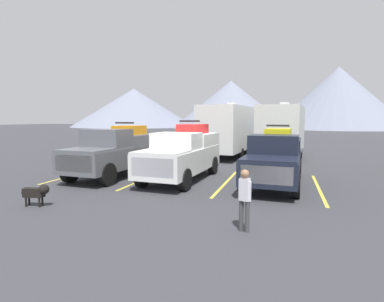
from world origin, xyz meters
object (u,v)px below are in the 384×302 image
Objects in this scene: pickup_truck_c at (275,157)px; camper_trailer_a at (228,128)px; pickup_truck_a at (116,151)px; person_a at (245,196)px; camper_trailer_b at (282,129)px; dog at (38,192)px; pickup_truck_b at (183,153)px.

camper_trailer_a is (-3.51, 8.15, 0.91)m from pickup_truck_c.
pickup_truck_a is 8.71m from person_a.
camper_trailer_a is at bearing 102.06° from person_a.
person_a is at bearing -38.61° from pickup_truck_a.
pickup_truck_c is 8.92m from camper_trailer_a.
camper_trailer_b is at bearing 87.32° from person_a.
dog is (-3.40, -13.87, -1.58)m from camper_trailer_a.
camper_trailer_a reaches higher than camper_trailer_b.
camper_trailer_b is at bearing 1.45° from camper_trailer_a.
pickup_truck_a is at bearing -113.65° from camper_trailer_a.
dog is at bearing -103.76° from camper_trailer_a.
pickup_truck_a is 0.68× the size of camper_trailer_b.
camper_trailer_a is 3.68m from camper_trailer_b.
person_a is 1.64× the size of dog.
pickup_truck_b is 9.49m from camper_trailer_b.
pickup_truck_a is at bearing 94.35° from dog.
camper_trailer_b reaches higher than pickup_truck_a.
pickup_truck_c is at bearing 3.47° from pickup_truck_b.
pickup_truck_a reaches higher than pickup_truck_c.
pickup_truck_c is (7.30, 0.50, -0.07)m from pickup_truck_a.
camper_trailer_a is 14.46m from person_a.
pickup_truck_b reaches higher than pickup_truck_c.
dog is (-2.91, -5.47, -0.74)m from pickup_truck_b.
pickup_truck_b is 3.74× the size of person_a.
pickup_truck_c is 8.30m from camper_trailer_b.
pickup_truck_a is 9.49m from camper_trailer_a.
camper_trailer_b is 14.25m from person_a.
pickup_truck_b is at bearing -176.53° from pickup_truck_c.
camper_trailer_b is at bearing 49.53° from pickup_truck_a.
camper_trailer_b is 8.62× the size of dog.
pickup_truck_b is (3.30, 0.26, -0.01)m from pickup_truck_a.
camper_trailer_a is 0.99× the size of camper_trailer_b.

